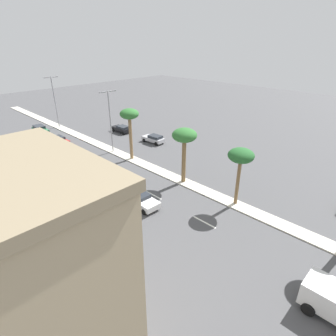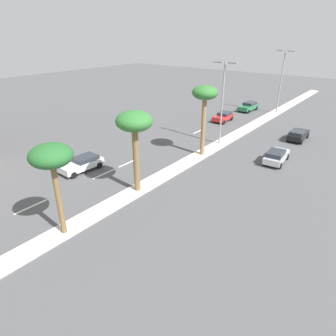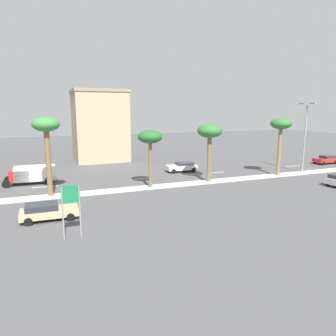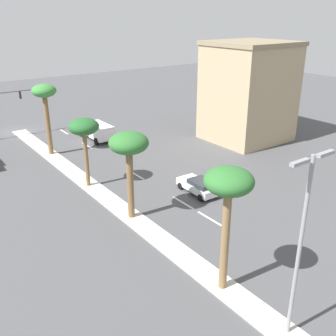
{
  "view_description": "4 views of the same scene",
  "coord_description": "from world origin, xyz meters",
  "px_view_note": "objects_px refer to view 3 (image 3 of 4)",
  "views": [
    {
      "loc": [
        -23.67,
        9.76,
        16.69
      ],
      "look_at": [
        -1.57,
        31.36,
        2.12
      ],
      "focal_mm": 29.19,
      "sensor_mm": 36.0,
      "label": 1
    },
    {
      "loc": [
        16.25,
        13.55,
        12.86
      ],
      "look_at": [
        1.33,
        32.83,
        1.6
      ],
      "focal_mm": 31.73,
      "sensor_mm": 36.0,
      "label": 2
    },
    {
      "loc": [
        33.36,
        11.46,
        8.82
      ],
      "look_at": [
        -1.11,
        25.18,
        1.94
      ],
      "focal_mm": 33.6,
      "sensor_mm": 36.0,
      "label": 3
    },
    {
      "loc": [
        13.86,
        54.07,
        15.42
      ],
      "look_at": [
        -3.19,
        30.77,
        3.76
      ],
      "focal_mm": 41.41,
      "sensor_mm": 36.0,
      "label": 4
    }
  ],
  "objects_px": {
    "palm_tree_left": "(150,138)",
    "sedan_white_outboard": "(182,167)",
    "commercial_building": "(100,125)",
    "palm_tree_mid": "(210,133)",
    "directional_road_sign": "(71,201)",
    "box_truck": "(31,174)",
    "palm_tree_outboard": "(46,131)",
    "sedan_tan_far": "(47,211)",
    "sedan_red_near": "(326,159)",
    "street_lamp_near": "(305,132)",
    "palm_tree_near": "(281,127)"
  },
  "relations": [
    {
      "from": "palm_tree_left",
      "to": "sedan_red_near",
      "type": "distance_m",
      "value": 32.97
    },
    {
      "from": "palm_tree_outboard",
      "to": "sedan_red_near",
      "type": "xyz_separation_m",
      "value": [
        -4.48,
        42.96,
        -6.05
      ]
    },
    {
      "from": "commercial_building",
      "to": "box_truck",
      "type": "bearing_deg",
      "value": -35.15
    },
    {
      "from": "sedan_red_near",
      "to": "directional_road_sign",
      "type": "bearing_deg",
      "value": -68.66
    },
    {
      "from": "palm_tree_mid",
      "to": "sedan_white_outboard",
      "type": "distance_m",
      "value": 9.07
    },
    {
      "from": "palm_tree_near",
      "to": "palm_tree_mid",
      "type": "bearing_deg",
      "value": -90.49
    },
    {
      "from": "directional_road_sign",
      "to": "street_lamp_near",
      "type": "bearing_deg",
      "value": 110.08
    },
    {
      "from": "directional_road_sign",
      "to": "sedan_white_outboard",
      "type": "xyz_separation_m",
      "value": [
        -19.0,
        16.93,
        -1.93
      ]
    },
    {
      "from": "directional_road_sign",
      "to": "street_lamp_near",
      "type": "xyz_separation_m",
      "value": [
        -11.83,
        32.37,
        3.14
      ]
    },
    {
      "from": "palm_tree_outboard",
      "to": "sedan_tan_far",
      "type": "xyz_separation_m",
      "value": [
        7.31,
        -0.41,
        -6.05
      ]
    },
    {
      "from": "palm_tree_left",
      "to": "street_lamp_near",
      "type": "relative_size",
      "value": 0.67
    },
    {
      "from": "commercial_building",
      "to": "palm_tree_outboard",
      "type": "relative_size",
      "value": 1.52
    },
    {
      "from": "sedan_tan_far",
      "to": "sedan_red_near",
      "type": "distance_m",
      "value": 44.94
    },
    {
      "from": "commercial_building",
      "to": "palm_tree_near",
      "type": "bearing_deg",
      "value": 40.85
    },
    {
      "from": "directional_road_sign",
      "to": "sedan_tan_far",
      "type": "height_order",
      "value": "directional_road_sign"
    },
    {
      "from": "sedan_tan_far",
      "to": "box_truck",
      "type": "relative_size",
      "value": 0.77
    },
    {
      "from": "palm_tree_mid",
      "to": "sedan_red_near",
      "type": "height_order",
      "value": "palm_tree_mid"
    },
    {
      "from": "palm_tree_outboard",
      "to": "street_lamp_near",
      "type": "relative_size",
      "value": 0.83
    },
    {
      "from": "palm_tree_left",
      "to": "sedan_white_outboard",
      "type": "relative_size",
      "value": 1.47
    },
    {
      "from": "palm_tree_outboard",
      "to": "box_truck",
      "type": "xyz_separation_m",
      "value": [
        -6.95,
        -2.02,
        -5.57
      ]
    },
    {
      "from": "palm_tree_outboard",
      "to": "sedan_white_outboard",
      "type": "height_order",
      "value": "palm_tree_outboard"
    },
    {
      "from": "directional_road_sign",
      "to": "box_truck",
      "type": "xyz_separation_m",
      "value": [
        -18.8,
        -3.16,
        -1.45
      ]
    },
    {
      "from": "commercial_building",
      "to": "palm_tree_near",
      "type": "height_order",
      "value": "commercial_building"
    },
    {
      "from": "palm_tree_mid",
      "to": "palm_tree_near",
      "type": "height_order",
      "value": "palm_tree_near"
    },
    {
      "from": "commercial_building",
      "to": "sedan_white_outboard",
      "type": "relative_size",
      "value": 2.76
    },
    {
      "from": "sedan_red_near",
      "to": "commercial_building",
      "type": "bearing_deg",
      "value": -118.25
    },
    {
      "from": "sedan_tan_far",
      "to": "palm_tree_mid",
      "type": "bearing_deg",
      "value": 110.72
    },
    {
      "from": "commercial_building",
      "to": "street_lamp_near",
      "type": "distance_m",
      "value": 33.37
    },
    {
      "from": "palm_tree_near",
      "to": "street_lamp_near",
      "type": "xyz_separation_m",
      "value": [
        -0.28,
        4.54,
        -0.81
      ]
    },
    {
      "from": "street_lamp_near",
      "to": "palm_tree_near",
      "type": "bearing_deg",
      "value": -86.46
    },
    {
      "from": "directional_road_sign",
      "to": "street_lamp_near",
      "type": "distance_m",
      "value": 34.6
    },
    {
      "from": "sedan_white_outboard",
      "to": "sedan_tan_far",
      "type": "xyz_separation_m",
      "value": [
        14.45,
        -18.47,
        0.0
      ]
    },
    {
      "from": "directional_road_sign",
      "to": "palm_tree_outboard",
      "type": "relative_size",
      "value": 0.47
    },
    {
      "from": "street_lamp_near",
      "to": "sedan_tan_far",
      "type": "distance_m",
      "value": 35.05
    },
    {
      "from": "directional_road_sign",
      "to": "palm_tree_left",
      "type": "bearing_deg",
      "value": 140.14
    },
    {
      "from": "box_truck",
      "to": "palm_tree_left",
      "type": "bearing_deg",
      "value": 60.13
    },
    {
      "from": "commercial_building",
      "to": "palm_tree_mid",
      "type": "xyz_separation_m",
      "value": [
        22.91,
        9.28,
        -0.09
      ]
    },
    {
      "from": "palm_tree_outboard",
      "to": "sedan_white_outboard",
      "type": "relative_size",
      "value": 1.82
    },
    {
      "from": "palm_tree_outboard",
      "to": "street_lamp_near",
      "type": "xyz_separation_m",
      "value": [
        0.03,
        33.5,
        -0.98
      ]
    },
    {
      "from": "palm_tree_outboard",
      "to": "palm_tree_mid",
      "type": "height_order",
      "value": "palm_tree_outboard"
    },
    {
      "from": "palm_tree_left",
      "to": "palm_tree_near",
      "type": "bearing_deg",
      "value": 90.21
    },
    {
      "from": "directional_road_sign",
      "to": "box_truck",
      "type": "height_order",
      "value": "directional_road_sign"
    },
    {
      "from": "street_lamp_near",
      "to": "sedan_white_outboard",
      "type": "height_order",
      "value": "street_lamp_near"
    },
    {
      "from": "palm_tree_near",
      "to": "sedan_red_near",
      "type": "distance_m",
      "value": 15.92
    },
    {
      "from": "palm_tree_left",
      "to": "palm_tree_mid",
      "type": "relative_size",
      "value": 0.92
    },
    {
      "from": "sedan_tan_far",
      "to": "commercial_building",
      "type": "bearing_deg",
      "value": 162.48
    },
    {
      "from": "palm_tree_outboard",
      "to": "commercial_building",
      "type": "bearing_deg",
      "value": 158.22
    },
    {
      "from": "palm_tree_mid",
      "to": "sedan_white_outboard",
      "type": "relative_size",
      "value": 1.6
    },
    {
      "from": "sedan_tan_far",
      "to": "box_truck",
      "type": "distance_m",
      "value": 14.36
    },
    {
      "from": "street_lamp_near",
      "to": "sedan_red_near",
      "type": "height_order",
      "value": "street_lamp_near"
    }
  ]
}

